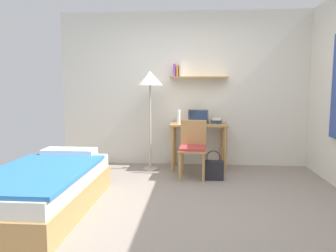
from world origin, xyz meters
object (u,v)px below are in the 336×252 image
object	(u,v)px
water_bottle	(179,117)
desk	(199,133)
book_stack	(217,121)
desk_chair	(193,146)
handbag	(213,169)
bed	(44,189)
laptop	(198,120)
standing_lamp	(150,83)

from	to	relation	value
water_bottle	desk	bearing A→B (deg)	11.22
desk	water_bottle	size ratio (longest dim) A/B	3.96
desk	book_stack	world-z (taller)	book_stack
desk_chair	handbag	distance (m)	0.45
bed	laptop	size ratio (longest dim) A/B	5.62
standing_lamp	book_stack	xyz separation A→B (m)	(1.07, 0.17, -0.61)
standing_lamp	book_stack	size ratio (longest dim) A/B	7.18
water_bottle	laptop	bearing A→B (deg)	23.36
water_bottle	book_stack	distance (m)	0.63
book_stack	bed	bearing A→B (deg)	-135.10
standing_lamp	water_bottle	distance (m)	0.70
book_stack	water_bottle	bearing A→B (deg)	-170.12
water_bottle	handbag	size ratio (longest dim) A/B	0.53
desk	standing_lamp	distance (m)	1.13
water_bottle	book_stack	xyz separation A→B (m)	(0.62, 0.11, -0.07)
bed	standing_lamp	size ratio (longest dim) A/B	1.21
laptop	book_stack	distance (m)	0.30
book_stack	handbag	xyz separation A→B (m)	(-0.09, -0.67, -0.64)
bed	handbag	distance (m)	2.32
laptop	handbag	xyz separation A→B (m)	(0.21, -0.70, -0.66)
bed	desk_chair	xyz separation A→B (m)	(1.61, 1.44, 0.23)
desk_chair	standing_lamp	distance (m)	1.22
standing_lamp	book_stack	world-z (taller)	standing_lamp
desk_chair	handbag	size ratio (longest dim) A/B	1.94
desk	desk_chair	size ratio (longest dim) A/B	1.09
desk_chair	laptop	distance (m)	0.67
laptop	book_stack	size ratio (longest dim) A/B	1.54
water_bottle	book_stack	size ratio (longest dim) A/B	1.04
standing_lamp	bed	bearing A→B (deg)	-116.86
bed	desk	distance (m)	2.60
bed	desk_chair	size ratio (longest dim) A/B	2.28
desk	desk_chair	world-z (taller)	desk_chair
desk	laptop	world-z (taller)	laptop
desk_chair	water_bottle	bearing A→B (deg)	118.35
bed	desk	world-z (taller)	desk
water_bottle	book_stack	bearing A→B (deg)	9.88
bed	handbag	bearing A→B (deg)	34.64
book_stack	desk	bearing A→B (deg)	-171.63
standing_lamp	laptop	world-z (taller)	standing_lamp
book_stack	handbag	bearing A→B (deg)	-97.27
bed	standing_lamp	world-z (taller)	standing_lamp
desk	water_bottle	world-z (taller)	water_bottle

